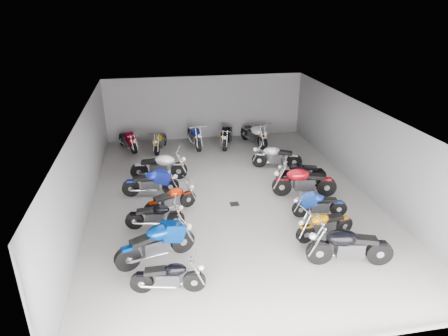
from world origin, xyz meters
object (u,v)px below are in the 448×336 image
(motorcycle_left_f, at_px, (160,166))
(motorcycle_right_c, at_px, (319,205))
(motorcycle_back_e, at_px, (254,134))
(motorcycle_back_c, at_px, (194,136))
(motorcycle_left_b, at_px, (157,243))
(motorcycle_right_b, at_px, (324,225))
(motorcycle_back_d, at_px, (227,136))
(drain_grate, at_px, (235,204))
(motorcycle_back_b, at_px, (160,141))
(motorcycle_right_d, at_px, (304,182))
(motorcycle_left_a, at_px, (169,276))
(motorcycle_left_d, at_px, (171,200))
(motorcycle_right_e, at_px, (301,172))
(motorcycle_left_c, at_px, (156,215))
(motorcycle_left_e, at_px, (151,183))
(motorcycle_back_a, at_px, (128,140))
(motorcycle_right_f, at_px, (276,157))
(motorcycle_right_a, at_px, (349,246))

(motorcycle_left_f, height_order, motorcycle_right_c, motorcycle_left_f)
(motorcycle_right_c, relative_size, motorcycle_back_e, 0.84)
(motorcycle_left_f, height_order, motorcycle_back_c, motorcycle_left_f)
(motorcycle_left_b, relative_size, motorcycle_right_b, 1.15)
(motorcycle_back_d, bearing_deg, motorcycle_back_e, -162.67)
(motorcycle_right_c, bearing_deg, motorcycle_back_d, 21.11)
(drain_grate, xyz_separation_m, motorcycle_back_b, (-2.40, 5.94, 0.46))
(motorcycle_right_d, bearing_deg, drain_grate, 106.22)
(motorcycle_left_a, relative_size, motorcycle_back_c, 0.83)
(motorcycle_left_d, distance_m, motorcycle_right_e, 5.31)
(motorcycle_back_c, bearing_deg, motorcycle_right_b, 100.80)
(motorcycle_left_d, bearing_deg, motorcycle_back_e, 119.39)
(motorcycle_right_b, bearing_deg, motorcycle_left_c, 62.19)
(motorcycle_left_e, height_order, motorcycle_right_c, motorcycle_left_e)
(motorcycle_left_a, bearing_deg, motorcycle_back_d, 170.01)
(motorcycle_right_d, height_order, motorcycle_back_b, motorcycle_right_d)
(motorcycle_right_d, relative_size, motorcycle_back_a, 1.28)
(motorcycle_back_b, bearing_deg, motorcycle_back_d, -162.77)
(motorcycle_right_c, height_order, motorcycle_back_e, motorcycle_back_e)
(motorcycle_right_d, relative_size, motorcycle_back_c, 1.04)
(motorcycle_left_a, distance_m, motorcycle_right_c, 5.86)
(motorcycle_right_d, distance_m, motorcycle_back_c, 6.87)
(motorcycle_right_c, distance_m, motorcycle_back_b, 8.82)
(motorcycle_right_f, height_order, motorcycle_back_d, motorcycle_back_d)
(motorcycle_right_e, bearing_deg, motorcycle_right_b, 174.52)
(motorcycle_left_a, height_order, motorcycle_back_b, motorcycle_back_b)
(drain_grate, relative_size, motorcycle_back_e, 0.15)
(motorcycle_left_b, height_order, motorcycle_right_d, motorcycle_right_d)
(motorcycle_right_e, distance_m, motorcycle_back_d, 5.20)
(motorcycle_left_c, bearing_deg, drain_grate, 118.94)
(motorcycle_left_d, relative_size, motorcycle_right_f, 0.87)
(motorcycle_right_f, bearing_deg, motorcycle_back_c, 60.51)
(motorcycle_left_c, relative_size, motorcycle_right_c, 1.02)
(motorcycle_left_f, relative_size, motorcycle_back_c, 1.01)
(motorcycle_left_e, xyz_separation_m, motorcycle_right_f, (5.29, 1.66, 0.01))
(motorcycle_right_d, height_order, motorcycle_back_c, motorcycle_right_d)
(motorcycle_right_f, relative_size, motorcycle_back_a, 1.14)
(motorcycle_left_f, height_order, motorcycle_back_b, motorcycle_left_f)
(motorcycle_left_f, xyz_separation_m, motorcycle_right_d, (5.15, -2.43, 0.02))
(motorcycle_right_b, bearing_deg, motorcycle_back_e, -10.97)
(motorcycle_back_d, bearing_deg, motorcycle_left_c, 82.59)
(motorcycle_left_e, bearing_deg, motorcycle_right_b, 56.66)
(motorcycle_back_a, height_order, motorcycle_back_d, motorcycle_back_d)
(motorcycle_right_a, relative_size, motorcycle_back_b, 1.24)
(motorcycle_right_b, bearing_deg, motorcycle_back_a, 23.42)
(motorcycle_left_f, distance_m, motorcycle_back_c, 3.99)
(motorcycle_back_c, bearing_deg, motorcycle_right_e, 118.24)
(motorcycle_left_a, relative_size, motorcycle_right_b, 0.96)
(motorcycle_left_e, bearing_deg, motorcycle_right_f, 111.18)
(motorcycle_right_b, height_order, motorcycle_back_b, motorcycle_right_b)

